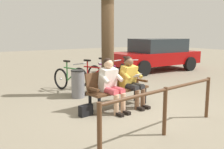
% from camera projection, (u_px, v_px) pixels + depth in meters
% --- Properties ---
extents(ground_plane, '(40.00, 40.00, 0.00)m').
position_uv_depth(ground_plane, '(132.00, 107.00, 5.96)').
color(ground_plane, gray).
extents(bench, '(1.65, 0.66, 0.87)m').
position_uv_depth(bench, '(117.00, 86.00, 5.95)').
color(bench, '#51331E').
rests_on(bench, ground).
extents(person_reading, '(0.52, 0.80, 1.20)m').
position_uv_depth(person_reading, '(131.00, 79.00, 6.01)').
color(person_reading, gold).
rests_on(person_reading, ground).
extents(person_companion, '(0.52, 0.80, 1.20)m').
position_uv_depth(person_companion, '(111.00, 82.00, 5.60)').
color(person_companion, white).
rests_on(person_companion, ground).
extents(handbag, '(0.32, 0.19, 0.24)m').
position_uv_depth(handbag, '(86.00, 110.00, 5.35)').
color(handbag, black).
rests_on(handbag, ground).
extents(tree_trunk, '(0.35, 0.35, 3.19)m').
position_uv_depth(tree_trunk, '(108.00, 38.00, 6.95)').
color(tree_trunk, '#4C3823').
rests_on(tree_trunk, ground).
extents(litter_bin, '(0.37, 0.37, 0.76)m').
position_uv_depth(litter_bin, '(78.00, 84.00, 6.81)').
color(litter_bin, slate).
rests_on(litter_bin, ground).
extents(bicycle_blue, '(0.66, 1.61, 0.94)m').
position_uv_depth(bicycle_blue, '(127.00, 74.00, 8.54)').
color(bicycle_blue, black).
rests_on(bicycle_blue, ground).
extents(bicycle_green, '(0.64, 1.62, 0.94)m').
position_uv_depth(bicycle_green, '(106.00, 76.00, 8.23)').
color(bicycle_green, black).
rests_on(bicycle_green, ground).
extents(bicycle_silver, '(0.75, 1.56, 0.94)m').
position_uv_depth(bicycle_silver, '(92.00, 78.00, 7.71)').
color(bicycle_silver, black).
rests_on(bicycle_silver, ground).
extents(bicycle_black, '(0.58, 1.64, 0.94)m').
position_uv_depth(bicycle_black, '(71.00, 80.00, 7.47)').
color(bicycle_black, black).
rests_on(bicycle_black, ground).
extents(railing_fence, '(2.89, 0.41, 0.85)m').
position_uv_depth(railing_fence, '(165.00, 102.00, 4.28)').
color(railing_fence, '#51331E').
rests_on(railing_fence, ground).
extents(parked_car, '(4.26, 2.13, 1.47)m').
position_uv_depth(parked_car, '(156.00, 54.00, 11.62)').
color(parked_car, '#A50C0C').
rests_on(parked_car, ground).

